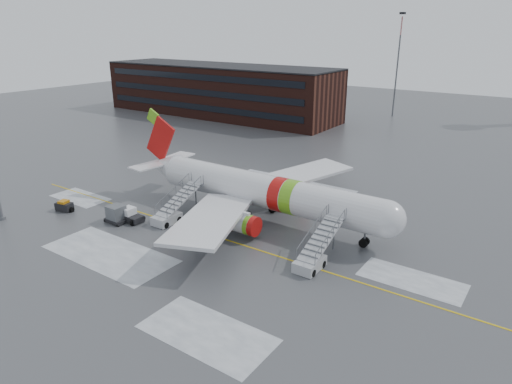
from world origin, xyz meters
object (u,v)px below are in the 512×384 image
Objects in this scene: airliner at (259,190)px; pushback_tug at (130,215)px; baggage_tractor at (64,206)px; airstair_aft at (171,212)px; uld_container at (116,215)px; airstair_fwd at (314,256)px.

airliner is 12.55× the size of pushback_tug.
pushback_tug reaches higher than baggage_tractor.
airstair_aft reaches higher than uld_container.
airliner is 4.55× the size of airstair_fwd.
airliner is 10.39m from airstair_aft.
pushback_tug is at bearing -173.14° from airstair_fwd.
airliner is 4.55× the size of airstair_aft.
airstair_aft is at bearing 180.00° from airstair_fwd.
airliner reaches higher than baggage_tractor.
uld_container is (-23.24, -3.78, -0.13)m from airstair_fwd.
airliner reaches higher than pushback_tug.
pushback_tug is 9.39m from baggage_tractor.
airstair_aft reaches higher than baggage_tractor.
uld_container is at bearing -133.16° from pushback_tug.
uld_container is (-1.04, -1.11, 0.23)m from pushback_tug.
airliner is at bearing 39.26° from uld_container.
uld_container reaches higher than pushback_tug.
airstair_aft is 2.76× the size of pushback_tug.
baggage_tractor is (-8.02, -1.36, -0.38)m from uld_container.
baggage_tractor is (-31.26, -5.14, -0.51)m from airstair_fwd.
airstair_fwd is at bearing -31.62° from airliner.
airstair_fwd is at bearing 6.86° from pushback_tug.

